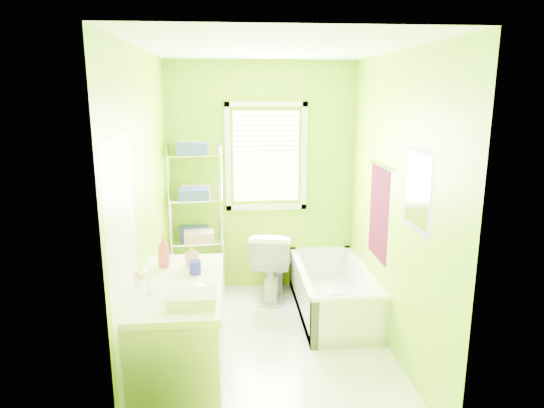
{
  "coord_description": "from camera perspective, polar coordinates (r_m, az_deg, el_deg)",
  "views": [
    {
      "loc": [
        -0.36,
        -3.98,
        2.27
      ],
      "look_at": [
        0.01,
        0.25,
        1.28
      ],
      "focal_mm": 32.0,
      "sensor_mm": 36.0,
      "label": 1
    }
  ],
  "objects": [
    {
      "name": "window",
      "position": [
        5.46,
        -0.68,
        6.25
      ],
      "size": [
        0.92,
        0.05,
        1.22
      ],
      "color": "white",
      "rests_on": "ground"
    },
    {
      "name": "vanity",
      "position": [
        3.77,
        -10.69,
        -15.25
      ],
      "size": [
        0.63,
        1.24,
        1.17
      ],
      "color": "silver",
      "rests_on": "ground"
    },
    {
      "name": "ground",
      "position": [
        4.6,
        0.13,
        -16.46
      ],
      "size": [
        2.9,
        2.9,
        0.0
      ],
      "primitive_type": "plane",
      "color": "silver",
      "rests_on": "ground"
    },
    {
      "name": "room_envelope",
      "position": [
        4.06,
        0.14,
        2.88
      ],
      "size": [
        2.14,
        2.94,
        2.62
      ],
      "color": "#7CB008",
      "rests_on": "ground"
    },
    {
      "name": "toilet",
      "position": [
        5.46,
        0.05,
        -6.94
      ],
      "size": [
        0.58,
        0.84,
        0.79
      ],
      "primitive_type": "imported",
      "rotation": [
        0.0,
        0.0,
        2.95
      ],
      "color": "white",
      "rests_on": "ground"
    },
    {
      "name": "bathtub",
      "position": [
        5.19,
        7.23,
        -10.97
      ],
      "size": [
        0.72,
        1.54,
        0.5
      ],
      "color": "white",
      "rests_on": "ground"
    },
    {
      "name": "right_wall_decor",
      "position": [
        4.3,
        14.02,
        -0.01
      ],
      "size": [
        0.04,
        1.48,
        1.17
      ],
      "color": "#420719",
      "rests_on": "ground"
    },
    {
      "name": "door",
      "position": [
        3.31,
        -16.69,
        -10.01
      ],
      "size": [
        0.09,
        0.8,
        2.0
      ],
      "color": "white",
      "rests_on": "ground"
    },
    {
      "name": "wire_shelf_unit",
      "position": [
        5.39,
        -8.84,
        0.07
      ],
      "size": [
        0.61,
        0.48,
        1.74
      ],
      "color": "silver",
      "rests_on": "ground"
    }
  ]
}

